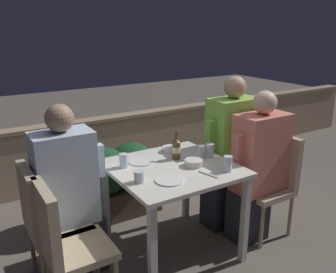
# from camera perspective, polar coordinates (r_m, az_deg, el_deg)

# --- Properties ---
(ground_plane) EXTENTS (16.00, 16.00, 0.00)m
(ground_plane) POSITION_cam_1_polar(r_m,az_deg,el_deg) (3.08, 0.69, -17.90)
(ground_plane) COLOR #665B51
(parapet_wall) EXTENTS (9.00, 0.18, 0.76)m
(parapet_wall) POSITION_cam_1_polar(r_m,az_deg,el_deg) (4.27, -11.60, -2.04)
(parapet_wall) COLOR tan
(parapet_wall) RESTS_ON ground_plane
(dining_table) EXTENTS (0.91, 0.88, 0.75)m
(dining_table) POSITION_cam_1_polar(r_m,az_deg,el_deg) (2.75, 0.74, -6.76)
(dining_table) COLOR silver
(dining_table) RESTS_ON ground_plane
(planter_hedge) EXTENTS (1.03, 0.47, 0.70)m
(planter_hedge) POSITION_cam_1_polar(r_m,az_deg,el_deg) (3.43, -10.02, -6.85)
(planter_hedge) COLOR brown
(planter_hedge) RESTS_ON ground_plane
(chair_left_near) EXTENTS (0.41, 0.41, 0.89)m
(chair_left_near) POSITION_cam_1_polar(r_m,az_deg,el_deg) (2.36, -16.51, -15.44)
(chair_left_near) COLOR tan
(chair_left_near) RESTS_ON ground_plane
(chair_left_far) EXTENTS (0.41, 0.41, 0.89)m
(chair_left_far) POSITION_cam_1_polar(r_m,az_deg,el_deg) (2.65, -19.23, -11.88)
(chair_left_far) COLOR tan
(chair_left_far) RESTS_ON ground_plane
(person_blue_shirt) EXTENTS (0.49, 0.26, 1.29)m
(person_blue_shirt) POSITION_cam_1_polar(r_m,az_deg,el_deg) (2.63, -15.35, -8.73)
(person_blue_shirt) COLOR #282833
(person_blue_shirt) RESTS_ON ground_plane
(chair_right_near) EXTENTS (0.41, 0.41, 0.89)m
(chair_right_near) POSITION_cam_1_polar(r_m,az_deg,el_deg) (3.25, 16.35, -6.00)
(chair_right_near) COLOR tan
(chair_right_near) RESTS_ON ground_plane
(person_coral_top) EXTENTS (0.50, 0.26, 1.29)m
(person_coral_top) POSITION_cam_1_polar(r_m,az_deg,el_deg) (3.07, 14.09, -4.86)
(person_coral_top) COLOR #282833
(person_coral_top) RESTS_ON ground_plane
(chair_right_far) EXTENTS (0.41, 0.41, 0.89)m
(chair_right_far) POSITION_cam_1_polar(r_m,az_deg,el_deg) (3.40, 12.06, -4.56)
(chair_right_far) COLOR tan
(chair_right_far) RESTS_ON ground_plane
(person_green_blouse) EXTENTS (0.50, 0.26, 1.37)m
(person_green_blouse) POSITION_cam_1_polar(r_m,az_deg,el_deg) (3.22, 9.77, -2.64)
(person_green_blouse) COLOR #282833
(person_green_blouse) RESTS_ON ground_plane
(beer_bottle) EXTENTS (0.07, 0.07, 0.23)m
(beer_bottle) POSITION_cam_1_polar(r_m,az_deg,el_deg) (2.83, 1.34, -1.94)
(beer_bottle) COLOR brown
(beer_bottle) RESTS_ON dining_table
(plate_0) EXTENTS (0.21, 0.21, 0.01)m
(plate_0) POSITION_cam_1_polar(r_m,az_deg,el_deg) (2.81, -4.24, -3.96)
(plate_0) COLOR white
(plate_0) RESTS_ON dining_table
(plate_1) EXTENTS (0.20, 0.20, 0.01)m
(plate_1) POSITION_cam_1_polar(r_m,az_deg,el_deg) (2.47, 0.23, -7.03)
(plate_1) COLOR white
(plate_1) RESTS_ON dining_table
(bowl_0) EXTENTS (0.14, 0.14, 0.05)m
(bowl_0) POSITION_cam_1_polar(r_m,az_deg,el_deg) (2.72, 4.12, -4.15)
(bowl_0) COLOR silver
(bowl_0) RESTS_ON dining_table
(bowl_1) EXTENTS (0.15, 0.15, 0.04)m
(bowl_1) POSITION_cam_1_polar(r_m,az_deg,el_deg) (3.01, 0.53, -1.98)
(bowl_1) COLOR silver
(bowl_1) RESTS_ON dining_table
(glass_cup_0) EXTENTS (0.07, 0.07, 0.12)m
(glass_cup_0) POSITION_cam_1_polar(r_m,az_deg,el_deg) (2.64, 9.55, -4.32)
(glass_cup_0) COLOR silver
(glass_cup_0) RESTS_ON dining_table
(glass_cup_1) EXTENTS (0.06, 0.06, 0.11)m
(glass_cup_1) POSITION_cam_1_polar(r_m,az_deg,el_deg) (2.87, 5.21, -2.43)
(glass_cup_1) COLOR silver
(glass_cup_1) RESTS_ON dining_table
(glass_cup_2) EXTENTS (0.07, 0.07, 0.11)m
(glass_cup_2) POSITION_cam_1_polar(r_m,az_deg,el_deg) (2.90, 6.70, -2.23)
(glass_cup_2) COLOR silver
(glass_cup_2) RESTS_ON dining_table
(glass_cup_3) EXTENTS (0.07, 0.07, 0.08)m
(glass_cup_3) POSITION_cam_1_polar(r_m,az_deg,el_deg) (2.44, -4.65, -6.42)
(glass_cup_3) COLOR silver
(glass_cup_3) RESTS_ON dining_table
(glass_cup_4) EXTENTS (0.07, 0.07, 0.11)m
(glass_cup_4) POSITION_cam_1_polar(r_m,az_deg,el_deg) (2.70, -7.14, -3.85)
(glass_cup_4) COLOR silver
(glass_cup_4) RESTS_ON dining_table
(fork_0) EXTENTS (0.06, 0.17, 0.01)m
(fork_0) POSITION_cam_1_polar(r_m,az_deg,el_deg) (2.58, 6.52, -6.05)
(fork_0) COLOR silver
(fork_0) RESTS_ON dining_table
(potted_plant) EXTENTS (0.33, 0.33, 0.73)m
(potted_plant) POSITION_cam_1_polar(r_m,az_deg,el_deg) (4.25, 9.59, -1.13)
(potted_plant) COLOR brown
(potted_plant) RESTS_ON ground_plane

